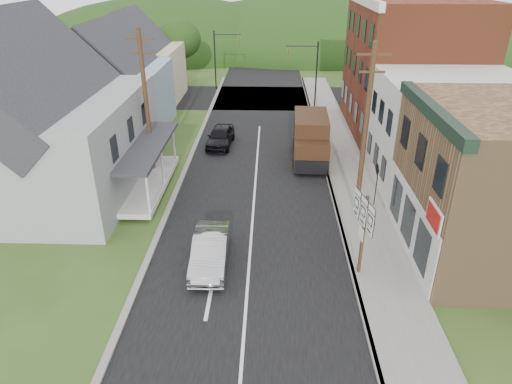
# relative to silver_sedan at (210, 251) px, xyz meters

# --- Properties ---
(ground) EXTENTS (120.00, 120.00, 0.00)m
(ground) POSITION_rel_silver_sedan_xyz_m (1.72, 1.42, -0.72)
(ground) COLOR #2D4719
(ground) RESTS_ON ground
(road) EXTENTS (9.00, 90.00, 0.02)m
(road) POSITION_rel_silver_sedan_xyz_m (1.72, 11.42, -0.72)
(road) COLOR black
(road) RESTS_ON ground
(cross_road) EXTENTS (60.00, 9.00, 0.02)m
(cross_road) POSITION_rel_silver_sedan_xyz_m (1.72, 28.42, -0.72)
(cross_road) COLOR black
(cross_road) RESTS_ON ground
(sidewalk_right) EXTENTS (2.80, 55.00, 0.15)m
(sidewalk_right) POSITION_rel_silver_sedan_xyz_m (7.62, 9.42, -0.64)
(sidewalk_right) COLOR slate
(sidewalk_right) RESTS_ON ground
(curb_right) EXTENTS (0.20, 55.00, 0.15)m
(curb_right) POSITION_rel_silver_sedan_xyz_m (6.27, 9.42, -0.64)
(curb_right) COLOR slate
(curb_right) RESTS_ON ground
(curb_left) EXTENTS (0.30, 55.00, 0.12)m
(curb_left) POSITION_rel_silver_sedan_xyz_m (-2.93, 9.42, -0.66)
(curb_left) COLOR slate
(curb_left) RESTS_ON ground
(storefront_tan) EXTENTS (8.00, 8.00, 7.00)m
(storefront_tan) POSITION_rel_silver_sedan_xyz_m (13.02, 1.42, 2.78)
(storefront_tan) COLOR olive
(storefront_tan) RESTS_ON ground
(storefront_white) EXTENTS (8.00, 7.00, 6.50)m
(storefront_white) POSITION_rel_silver_sedan_xyz_m (13.02, 8.92, 2.53)
(storefront_white) COLOR silver
(storefront_white) RESTS_ON ground
(storefront_red) EXTENTS (8.00, 12.00, 10.00)m
(storefront_red) POSITION_rel_silver_sedan_xyz_m (13.02, 18.42, 4.28)
(storefront_red) COLOR brown
(storefront_red) RESTS_ON ground
(house_gray) EXTENTS (10.20, 12.24, 8.35)m
(house_gray) POSITION_rel_silver_sedan_xyz_m (-10.28, 7.42, 3.52)
(house_gray) COLOR gray
(house_gray) RESTS_ON ground
(house_blue) EXTENTS (7.14, 8.16, 7.28)m
(house_blue) POSITION_rel_silver_sedan_xyz_m (-9.28, 18.42, 2.98)
(house_blue) COLOR #879DB8
(house_blue) RESTS_ON ground
(house_cream) EXTENTS (7.14, 8.16, 7.28)m
(house_cream) POSITION_rel_silver_sedan_xyz_m (-9.78, 27.42, 2.98)
(house_cream) COLOR beige
(house_cream) RESTS_ON ground
(utility_pole_right) EXTENTS (1.60, 0.26, 9.00)m
(utility_pole_right) POSITION_rel_silver_sedan_xyz_m (7.32, 4.92, 3.94)
(utility_pole_right) COLOR #472D19
(utility_pole_right) RESTS_ON ground
(utility_pole_left) EXTENTS (1.60, 0.26, 9.00)m
(utility_pole_left) POSITION_rel_silver_sedan_xyz_m (-4.78, 9.42, 3.94)
(utility_pole_left) COLOR #472D19
(utility_pole_left) RESTS_ON ground
(traffic_signal_right) EXTENTS (2.87, 0.20, 6.00)m
(traffic_signal_right) POSITION_rel_silver_sedan_xyz_m (6.02, 24.92, 3.04)
(traffic_signal_right) COLOR black
(traffic_signal_right) RESTS_ON ground
(traffic_signal_left) EXTENTS (2.87, 0.20, 6.00)m
(traffic_signal_left) POSITION_rel_silver_sedan_xyz_m (-2.58, 31.92, 3.04)
(traffic_signal_left) COLOR black
(traffic_signal_left) RESTS_ON ground
(tree_left_b) EXTENTS (4.80, 4.80, 6.94)m
(tree_left_b) POSITION_rel_silver_sedan_xyz_m (-15.28, 13.42, 4.17)
(tree_left_b) COLOR #382616
(tree_left_b) RESTS_ON ground
(tree_left_c) EXTENTS (5.80, 5.80, 8.41)m
(tree_left_c) POSITION_rel_silver_sedan_xyz_m (-17.28, 21.42, 5.22)
(tree_left_c) COLOR #382616
(tree_left_c) RESTS_ON ground
(tree_left_d) EXTENTS (4.80, 4.80, 6.94)m
(tree_left_d) POSITION_rel_silver_sedan_xyz_m (-7.28, 33.42, 4.17)
(tree_left_d) COLOR #382616
(tree_left_d) RESTS_ON ground
(forested_ridge) EXTENTS (90.00, 30.00, 16.00)m
(forested_ridge) POSITION_rel_silver_sedan_xyz_m (1.72, 56.42, -0.72)
(forested_ridge) COLOR black
(forested_ridge) RESTS_ON ground
(silver_sedan) EXTENTS (1.61, 4.37, 1.43)m
(silver_sedan) POSITION_rel_silver_sedan_xyz_m (0.00, 0.00, 0.00)
(silver_sedan) COLOR #A8A8AD
(silver_sedan) RESTS_ON ground
(dark_sedan) EXTENTS (2.01, 4.35, 1.45)m
(dark_sedan) POSITION_rel_silver_sedan_xyz_m (-1.06, 14.85, 0.01)
(dark_sedan) COLOR black
(dark_sedan) RESTS_ON ground
(delivery_van) EXTENTS (2.48, 5.60, 3.09)m
(delivery_van) POSITION_rel_silver_sedan_xyz_m (5.33, 12.21, 0.85)
(delivery_van) COLOR black
(delivery_van) RESTS_ON ground
(route_sign_cluster) EXTENTS (0.48, 2.09, 3.70)m
(route_sign_cluster) POSITION_rel_silver_sedan_xyz_m (6.47, -0.55, 1.83)
(route_sign_cluster) COLOR #472D19
(route_sign_cluster) RESTS_ON sidewalk_right
(warning_sign) EXTENTS (0.15, 0.70, 2.53)m
(warning_sign) POSITION_rel_silver_sedan_xyz_m (8.38, 5.61, 1.05)
(warning_sign) COLOR black
(warning_sign) RESTS_ON sidewalk_right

